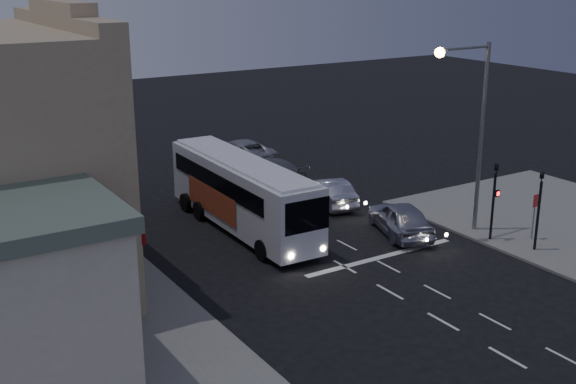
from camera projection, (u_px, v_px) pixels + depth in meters
ground at (374, 283)px, 29.44m from camera, size 120.00×120.00×0.00m
road_markings at (350, 251)px, 32.77m from camera, size 8.00×30.55×0.01m
tour_bus at (242, 192)px, 35.05m from camera, size 2.74×11.54×3.53m
car_suv at (400, 218)px, 34.63m from camera, size 3.37×5.15×1.63m
car_sedan_a at (330, 192)px, 39.01m from camera, size 2.51×4.69×1.47m
car_sedan_b at (270, 171)px, 42.95m from camera, size 2.76×5.44×1.51m
car_sedan_c at (239, 151)px, 47.48m from camera, size 3.52×6.05×1.58m
traffic_signal_main at (494, 192)px, 33.23m from camera, size 0.25×0.35×4.10m
traffic_signal_side at (540, 201)px, 31.98m from camera, size 0.18×0.15×4.10m
regulatory_sign at (535, 209)px, 33.52m from camera, size 0.45×0.12×2.20m
streetlight at (473, 117)px, 33.27m from camera, size 3.32×0.44×9.00m
street_tree at (60, 131)px, 36.08m from camera, size 4.00×4.00×6.20m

